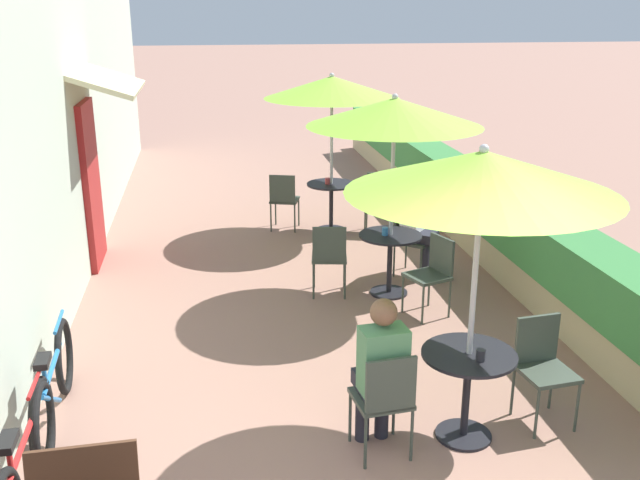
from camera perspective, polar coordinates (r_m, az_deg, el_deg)
cafe_facade_wall at (r=9.97m, az=-18.81°, el=10.79°), size 0.98×14.20×4.20m
planter_hedge at (r=10.82m, az=10.99°, el=3.55°), size 0.60×13.20×1.01m
patio_table_near at (r=5.67m, az=11.71°, el=-10.81°), size 0.72×0.72×0.73m
patio_umbrella_near at (r=5.09m, az=12.87°, el=5.26°), size 1.94×1.94×2.32m
cafe_chair_near_left at (r=5.34m, az=5.22°, el=-12.32°), size 0.44×0.44×0.87m
seated_patron_near_left at (r=5.35m, az=4.84°, el=-10.16°), size 0.36×0.43×1.25m
cafe_chair_near_right at (r=6.05m, az=17.38°, el=-9.25°), size 0.44×0.44×0.87m
coffee_cup_near at (r=5.45m, az=12.73°, el=-8.98°), size 0.07×0.07×0.09m
patio_table_mid at (r=8.27m, az=5.62°, el=-0.99°), size 0.72×0.72×0.73m
patio_umbrella_mid at (r=7.89m, az=5.98°, el=10.12°), size 1.94×1.94×2.32m
cafe_chair_mid_left at (r=8.90m, az=7.10°, el=0.42°), size 0.56×0.56×0.87m
seated_patron_mid_left at (r=8.81m, az=7.81°, el=1.36°), size 0.51×0.50×1.25m
cafe_chair_mid_right at (r=8.16m, az=0.75°, el=-1.11°), size 0.46×0.46×0.87m
cafe_chair_mid_back at (r=7.78m, az=9.03°, el=-2.33°), size 0.51×0.51×0.87m
coffee_cup_mid at (r=8.16m, az=5.22°, el=0.69°), size 0.07×0.07×0.09m
patio_table_far at (r=10.58m, az=0.90°, el=3.40°), size 0.72×0.72×0.73m
patio_umbrella_far at (r=10.29m, az=0.95°, el=12.11°), size 1.94×1.94×2.32m
cafe_chair_far_left at (r=10.61m, az=-2.92°, el=3.46°), size 0.50×0.50×0.87m
cafe_chair_far_right at (r=10.59m, az=4.73°, el=3.40°), size 0.50×0.50×0.87m
coffee_cup_far at (r=10.48m, az=0.60°, el=4.74°), size 0.07×0.07×0.09m
bicycle_leaning at (r=5.26m, az=-22.48°, el=-16.44°), size 0.10×1.78×0.77m
bicycle_second at (r=6.14m, az=-20.48°, el=-10.95°), size 0.13×1.77×0.76m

